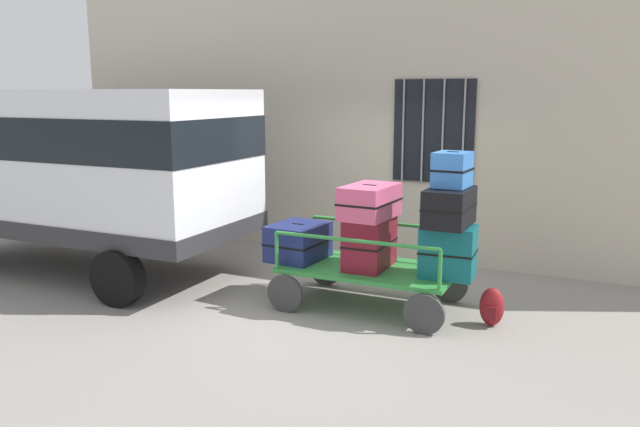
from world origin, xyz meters
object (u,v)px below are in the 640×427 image
suitcase_midleft_middle (370,201)px  backpack (492,307)px  suitcase_center_bottom (448,251)px  suitcase_left_bottom (298,242)px  luggage_cart (369,275)px  van (77,160)px  suitcase_center_middle (449,207)px  suitcase_midleft_bottom (370,243)px  suitcase_center_top (452,170)px

suitcase_midleft_middle → backpack: size_ratio=1.90×
suitcase_midleft_middle → suitcase_center_bottom: 1.07m
suitcase_left_bottom → luggage_cart: bearing=1.6°
luggage_cart → suitcase_midleft_middle: (-0.00, -0.03, 0.90)m
van → suitcase_center_bottom: bearing=2.2°
suitcase_left_bottom → suitcase_center_middle: bearing=-0.2°
suitcase_midleft_middle → suitcase_center_middle: suitcase_center_middle is taller
luggage_cart → suitcase_center_middle: suitcase_center_middle is taller
van → suitcase_midleft_bottom: bearing=2.7°
suitcase_midleft_bottom → suitcase_center_bottom: size_ratio=1.21×
suitcase_left_bottom → backpack: suitcase_left_bottom is taller
suitcase_center_bottom → backpack: 0.78m
backpack → suitcase_midleft_middle: bearing=-179.8°
luggage_cart → suitcase_center_top: 1.62m
backpack → suitcase_center_bottom: bearing=178.4°
suitcase_center_top → suitcase_center_bottom: bearing=-90.0°
suitcase_midleft_middle → suitcase_center_top: bearing=4.2°
van → suitcase_midleft_middle: 4.40m
van → suitcase_midleft_middle: bearing=2.4°
suitcase_midleft_bottom → suitcase_midleft_middle: suitcase_midleft_middle is taller
van → suitcase_center_top: 5.33m
suitcase_midleft_bottom → suitcase_midleft_middle: size_ratio=0.91×
van → suitcase_center_top: bearing=2.7°
suitcase_center_bottom → luggage_cart: bearing=179.4°
suitcase_midleft_middle → suitcase_center_top: suitcase_center_top is taller
van → suitcase_left_bottom: size_ratio=6.31×
suitcase_midleft_bottom → backpack: suitcase_midleft_bottom is taller
suitcase_center_middle → suitcase_center_top: suitcase_center_top is taller
suitcase_midleft_bottom → suitcase_center_middle: bearing=-1.6°
suitcase_midleft_bottom → suitcase_left_bottom: bearing=-178.7°
van → suitcase_center_bottom: (5.33, 0.20, -0.81)m
luggage_cart → suitcase_center_bottom: bearing=-0.6°
van → suitcase_center_bottom: size_ratio=7.98×
van → backpack: size_ratio=11.40×
van → suitcase_center_middle: size_ratio=6.79×
van → suitcase_midleft_bottom: size_ratio=6.60×
luggage_cart → suitcase_left_bottom: bearing=-178.4°
suitcase_center_bottom → suitcase_center_top: bearing=90.0°
van → luggage_cart: bearing=2.8°
van → suitcase_center_top: van is taller
suitcase_center_middle → suitcase_center_top: bearing=90.0°
suitcase_midleft_bottom → backpack: size_ratio=1.73×
suitcase_left_bottom → suitcase_midleft_middle: (0.94, -0.00, 0.58)m
suitcase_midleft_middle → suitcase_center_top: size_ratio=1.78×
suitcase_left_bottom → suitcase_center_middle: (1.89, -0.01, 0.59)m
suitcase_center_bottom → suitcase_center_top: (0.00, 0.05, 0.92)m
luggage_cart → suitcase_midleft_middle: 0.90m
suitcase_midleft_middle → suitcase_center_top: 1.03m
suitcase_center_bottom → backpack: suitcase_center_bottom is taller
suitcase_center_bottom → suitcase_midleft_middle: bearing=-178.8°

